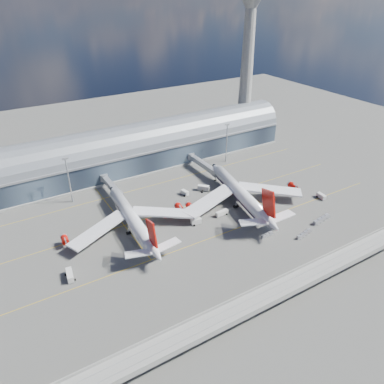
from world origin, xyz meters
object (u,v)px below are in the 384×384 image
cargo_train_2 (304,234)px  service_truck_5 (203,188)px  service_truck_2 (222,213)px  airliner_left (133,220)px  airliner_right (240,194)px  control_tower (247,67)px  cargo_train_0 (267,235)px  floodlight_mast_left (69,179)px  service_truck_0 (70,275)px  service_truck_4 (185,193)px  cargo_train_1 (321,219)px  service_truck_1 (196,221)px  floodlight_mast_right (227,142)px  service_truck_3 (321,196)px

cargo_train_2 → service_truck_5: bearing=25.9°
service_truck_2 → service_truck_5: service_truck_5 is taller
airliner_left → airliner_right: (57.67, -6.58, 0.09)m
control_tower → cargo_train_2: control_tower is taller
cargo_train_0 → airliner_right: bearing=-9.8°
floodlight_mast_left → airliner_left: floodlight_mast_left is taller
control_tower → floodlight_mast_left: bearing=-168.3°
service_truck_0 → cargo_train_0: service_truck_0 is taller
floodlight_mast_left → airliner_left: size_ratio=0.38×
service_truck_0 → service_truck_4: service_truck_0 is taller
service_truck_4 → cargo_train_1: service_truck_4 is taller
control_tower → service_truck_1: control_tower is taller
cargo_train_2 → floodlight_mast_right: bearing=-0.6°
airliner_left → service_truck_5: (49.14, 15.90, -4.38)m
airliner_left → service_truck_0: size_ratio=9.28×
floodlight_mast_left → airliner_right: size_ratio=0.35×
floodlight_mast_left → service_truck_1: 69.87m
service_truck_0 → service_truck_4: bearing=33.3°
service_truck_4 → cargo_train_2: service_truck_4 is taller
service_truck_1 → service_truck_4: service_truck_1 is taller
service_truck_0 → cargo_train_1: service_truck_0 is taller
service_truck_3 → cargo_train_0: (-48.38, -11.63, -0.57)m
service_truck_5 → cargo_train_0: size_ratio=0.91×
cargo_train_2 → service_truck_2: bearing=44.2°
service_truck_1 → service_truck_3: (70.95, -13.96, -0.10)m
service_truck_2 → airliner_right: bearing=-79.3°
cargo_train_0 → cargo_train_1: size_ratio=0.58×
floodlight_mast_left → airliner_left: bearing=-67.1°
airliner_right → service_truck_3: 45.31m
service_truck_3 → service_truck_4: size_ratio=1.15×
airliner_right → service_truck_2: size_ratio=10.41×
service_truck_3 → cargo_train_0: service_truck_3 is taller
service_truck_0 → cargo_train_1: size_ratio=0.63×
cargo_train_2 → service_truck_0: bearing=85.5°
cargo_train_0 → cargo_train_1: (31.27, -3.98, 0.23)m
service_truck_3 → cargo_train_1: bearing=-132.3°
control_tower → service_truck_5: (-68.54, -53.21, -50.08)m
floodlight_mast_right → airliner_right: size_ratio=0.35×
floodlight_mast_right → service_truck_1: 76.23m
cargo_train_1 → cargo_train_2: 16.75m
airliner_left → cargo_train_1: airliner_left is taller
control_tower → floodlight_mast_right: 58.76m
airliner_right → cargo_train_0: airliner_right is taller
control_tower → service_truck_1: bearing=-138.3°
cargo_train_0 → service_truck_2: bearing=19.7°
floodlight_mast_right → cargo_train_2: 88.19m
floodlight_mast_right → service_truck_3: 68.79m
service_truck_1 → service_truck_4: bearing=-10.7°
floodlight_mast_right → service_truck_0: 131.59m
control_tower → service_truck_2: control_tower is taller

